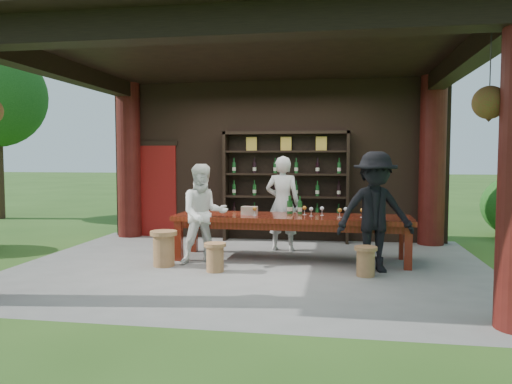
% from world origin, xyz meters
% --- Properties ---
extents(ground, '(90.00, 90.00, 0.00)m').
position_xyz_m(ground, '(0.00, 0.00, 0.00)').
color(ground, '#2D5119').
rests_on(ground, ground).
extents(pavilion, '(7.50, 6.00, 3.60)m').
position_xyz_m(pavilion, '(-0.01, 0.43, 2.13)').
color(pavilion, slate).
rests_on(pavilion, ground).
extents(wine_shelf, '(2.55, 0.39, 2.24)m').
position_xyz_m(wine_shelf, '(0.27, 2.45, 1.13)').
color(wine_shelf, black).
rests_on(wine_shelf, ground).
extents(tasting_table, '(3.94, 1.10, 0.75)m').
position_xyz_m(tasting_table, '(0.57, 0.60, 0.64)').
color(tasting_table, '#581B0C').
rests_on(tasting_table, ground).
extents(stool_near_left, '(0.33, 0.33, 0.44)m').
position_xyz_m(stool_near_left, '(-0.48, -0.46, 0.23)').
color(stool_near_left, '#8C5F38').
rests_on(stool_near_left, ground).
extents(stool_near_right, '(0.33, 0.33, 0.43)m').
position_xyz_m(stool_near_right, '(1.74, -0.38, 0.23)').
color(stool_near_right, '#8C5F38').
rests_on(stool_near_right, ground).
extents(stool_far_left, '(0.43, 0.43, 0.56)m').
position_xyz_m(stool_far_left, '(-1.38, -0.22, 0.30)').
color(stool_far_left, '#8C5F38').
rests_on(stool_far_left, ground).
extents(host, '(0.66, 0.46, 1.74)m').
position_xyz_m(host, '(0.33, 1.42, 0.87)').
color(host, silver).
rests_on(host, ground).
extents(guest_woman, '(0.97, 0.88, 1.61)m').
position_xyz_m(guest_woman, '(-0.80, 0.08, 0.81)').
color(guest_woman, white).
rests_on(guest_woman, ground).
extents(guest_man, '(1.30, 0.94, 1.81)m').
position_xyz_m(guest_man, '(1.88, -0.06, 0.90)').
color(guest_man, black).
rests_on(guest_man, ground).
extents(table_bottles, '(0.27, 0.12, 0.31)m').
position_xyz_m(table_bottles, '(0.57, 0.86, 0.90)').
color(table_bottles, '#194C1E').
rests_on(table_bottles, tasting_table).
extents(table_glasses, '(1.82, 0.34, 0.15)m').
position_xyz_m(table_glasses, '(1.04, 0.59, 0.82)').
color(table_glasses, silver).
rests_on(table_glasses, tasting_table).
extents(napkin_basket, '(0.26, 0.19, 0.14)m').
position_xyz_m(napkin_basket, '(-0.14, 0.58, 0.82)').
color(napkin_basket, '#BF6672').
rests_on(napkin_basket, tasting_table).
extents(shrubs, '(15.23, 7.58, 1.36)m').
position_xyz_m(shrubs, '(2.46, 0.80, 0.56)').
color(shrubs, '#194C14').
rests_on(shrubs, ground).
extents(trees, '(20.83, 9.93, 4.80)m').
position_xyz_m(trees, '(3.59, 2.20, 3.37)').
color(trees, '#3F2819').
rests_on(trees, ground).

